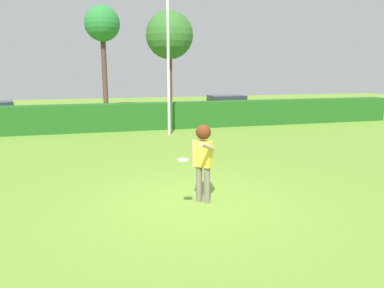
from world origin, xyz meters
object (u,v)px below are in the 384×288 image
object	(u,v)px
person	(203,153)
parked_car_green	(227,104)
oak_tree	(169,36)
birch_tree	(102,26)
frisbee	(183,160)
lamppost	(168,47)

from	to	relation	value
person	parked_car_green	size ratio (longest dim) A/B	0.41
person	oak_tree	bearing A→B (deg)	81.50
parked_car_green	birch_tree	xyz separation A→B (m)	(-7.56, 4.32, 5.12)
person	parked_car_green	world-z (taller)	person
parked_car_green	oak_tree	xyz separation A→B (m)	(-3.59, 0.74, 4.27)
person	oak_tree	size ratio (longest dim) A/B	0.28
parked_car_green	frisbee	bearing A→B (deg)	-112.85
lamppost	parked_car_green	xyz separation A→B (m)	(5.04, 6.32, -3.20)
person	frisbee	bearing A→B (deg)	-135.20
frisbee	parked_car_green	bearing A→B (deg)	67.15
frisbee	lamppost	size ratio (longest dim) A/B	0.03
lamppost	person	bearing A→B (deg)	-95.90
birch_tree	oak_tree	world-z (taller)	birch_tree
lamppost	birch_tree	bearing A→B (deg)	103.32
birch_tree	oak_tree	bearing A→B (deg)	-42.11
birch_tree	parked_car_green	bearing A→B (deg)	-29.77
frisbee	birch_tree	size ratio (longest dim) A/B	0.03
oak_tree	person	bearing A→B (deg)	-98.50
lamppost	parked_car_green	world-z (taller)	lamppost
lamppost	frisbee	bearing A→B (deg)	-99.19
person	frisbee	size ratio (longest dim) A/B	8.01
person	lamppost	world-z (taller)	lamppost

